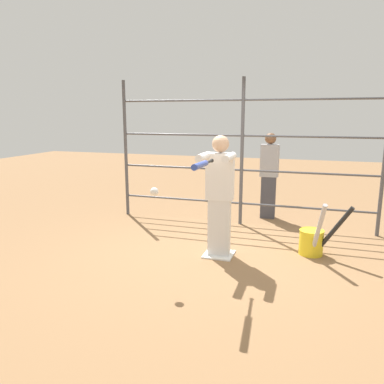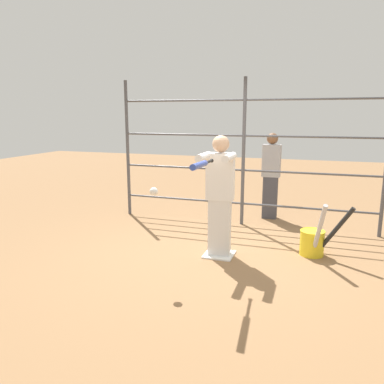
{
  "view_description": "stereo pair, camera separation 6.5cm",
  "coord_description": "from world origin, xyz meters",
  "px_view_note": "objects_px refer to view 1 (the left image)",
  "views": [
    {
      "loc": [
        -1.15,
        4.82,
        1.93
      ],
      "look_at": [
        0.27,
        0.38,
        0.96
      ],
      "focal_mm": 35.0,
      "sensor_mm": 36.0,
      "label": 1
    },
    {
      "loc": [
        -1.21,
        4.8,
        1.93
      ],
      "look_at": [
        0.27,
        0.38,
        0.96
      ],
      "focal_mm": 35.0,
      "sensor_mm": 36.0,
      "label": 2
    }
  ],
  "objects_px": {
    "batter": "(220,192)",
    "softball_in_flight": "(154,192)",
    "bat_bucket": "(313,240)",
    "bystander_behind_fence": "(269,174)",
    "baseball_bat_swinging": "(202,164)"
  },
  "relations": [
    {
      "from": "batter",
      "to": "baseball_bat_swinging",
      "type": "distance_m",
      "value": 1.1
    },
    {
      "from": "batter",
      "to": "softball_in_flight",
      "type": "relative_size",
      "value": 17.3
    },
    {
      "from": "softball_in_flight",
      "to": "batter",
      "type": "bearing_deg",
      "value": -120.41
    },
    {
      "from": "softball_in_flight",
      "to": "bat_bucket",
      "type": "bearing_deg",
      "value": -143.03
    },
    {
      "from": "softball_in_flight",
      "to": "bystander_behind_fence",
      "type": "bearing_deg",
      "value": -107.24
    },
    {
      "from": "batter",
      "to": "bystander_behind_fence",
      "type": "height_order",
      "value": "batter"
    },
    {
      "from": "bat_bucket",
      "to": "bystander_behind_fence",
      "type": "distance_m",
      "value": 2.04
    },
    {
      "from": "bat_bucket",
      "to": "bystander_behind_fence",
      "type": "relative_size",
      "value": 0.53
    },
    {
      "from": "batter",
      "to": "bystander_behind_fence",
      "type": "relative_size",
      "value": 1.04
    },
    {
      "from": "batter",
      "to": "bystander_behind_fence",
      "type": "bearing_deg",
      "value": -100.88
    },
    {
      "from": "batter",
      "to": "baseball_bat_swinging",
      "type": "height_order",
      "value": "batter"
    },
    {
      "from": "batter",
      "to": "softball_in_flight",
      "type": "xyz_separation_m",
      "value": [
        0.55,
        0.93,
        0.16
      ]
    },
    {
      "from": "batter",
      "to": "bat_bucket",
      "type": "relative_size",
      "value": 1.97
    },
    {
      "from": "baseball_bat_swinging",
      "to": "softball_in_flight",
      "type": "height_order",
      "value": "baseball_bat_swinging"
    },
    {
      "from": "batter",
      "to": "bat_bucket",
      "type": "xyz_separation_m",
      "value": [
        -1.24,
        -0.42,
        -0.69
      ]
    }
  ]
}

